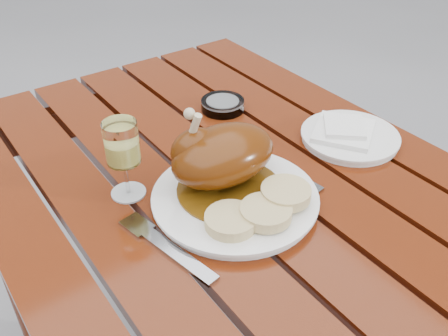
# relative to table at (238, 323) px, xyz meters

# --- Properties ---
(table) EXTENTS (0.80, 1.20, 0.75)m
(table) POSITION_rel_table_xyz_m (0.00, 0.00, 0.00)
(table) COLOR maroon
(table) RESTS_ON ground
(dinner_plate) EXTENTS (0.32, 0.32, 0.02)m
(dinner_plate) POSITION_rel_table_xyz_m (-0.03, -0.02, 0.38)
(dinner_plate) COLOR white
(dinner_plate) RESTS_ON table
(roast_duck) EXTENTS (0.19, 0.18, 0.14)m
(roast_duck) POSITION_rel_table_xyz_m (-0.03, 0.02, 0.44)
(roast_duck) COLOR #533309
(roast_duck) RESTS_ON dinner_plate
(bread_dumplings) EXTENTS (0.19, 0.10, 0.03)m
(bread_dumplings) POSITION_rel_table_xyz_m (-0.03, -0.09, 0.41)
(bread_dumplings) COLOR #DEC887
(bread_dumplings) RESTS_ON dinner_plate
(wine_glass) EXTENTS (0.07, 0.07, 0.14)m
(wine_glass) POSITION_rel_table_xyz_m (-0.17, 0.10, 0.45)
(wine_glass) COLOR #F7F170
(wine_glass) RESTS_ON table
(side_plate) EXTENTS (0.24, 0.24, 0.02)m
(side_plate) POSITION_rel_table_xyz_m (0.28, 0.00, 0.38)
(side_plate) COLOR white
(side_plate) RESTS_ON table
(napkin) EXTENTS (0.16, 0.16, 0.01)m
(napkin) POSITION_rel_table_xyz_m (0.27, 0.01, 0.40)
(napkin) COLOR white
(napkin) RESTS_ON side_plate
(ashtray) EXTENTS (0.10, 0.10, 0.02)m
(ashtray) POSITION_rel_table_xyz_m (0.14, 0.25, 0.39)
(ashtray) COLOR #B2B7BC
(ashtray) RESTS_ON table
(fork) EXTENTS (0.06, 0.18, 0.01)m
(fork) POSITION_rel_table_xyz_m (-0.18, -0.06, 0.38)
(fork) COLOR gray
(fork) RESTS_ON table
(knife) EXTENTS (0.04, 0.19, 0.01)m
(knife) POSITION_rel_table_xyz_m (0.10, 0.01, 0.38)
(knife) COLOR gray
(knife) RESTS_ON table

